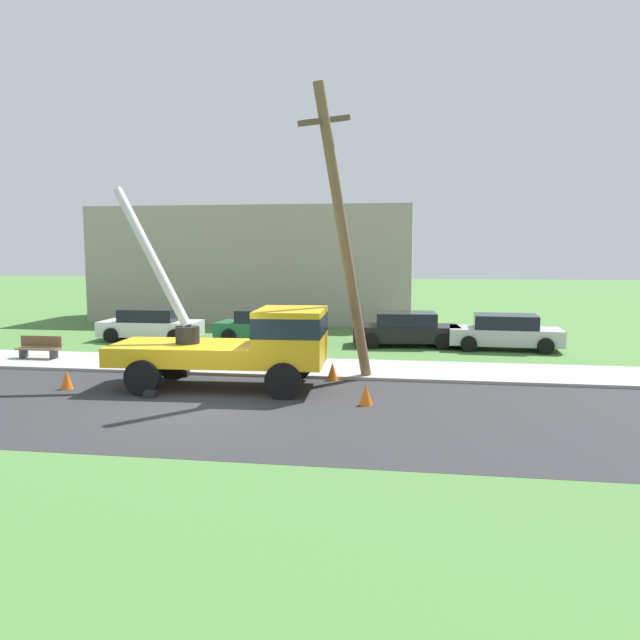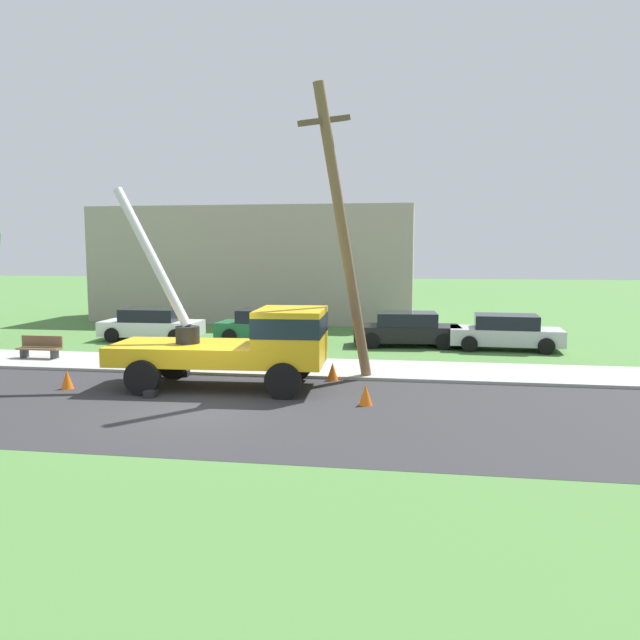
% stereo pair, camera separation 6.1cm
% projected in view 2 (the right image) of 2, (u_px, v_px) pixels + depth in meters
% --- Properties ---
extents(ground_plane, '(120.00, 120.00, 0.00)m').
position_uv_depth(ground_plane, '(291.00, 340.00, 27.88)').
color(ground_plane, '#477538').
extents(road_asphalt, '(80.00, 7.83, 0.01)m').
position_uv_depth(road_asphalt, '(197.00, 407.00, 16.11)').
color(road_asphalt, '#2B2B2D').
rests_on(road_asphalt, ground).
extents(sidewalk_strip, '(80.00, 3.18, 0.10)m').
position_uv_depth(sidewalk_strip, '(253.00, 366.00, 21.51)').
color(sidewalk_strip, '#9E9E99').
rests_on(sidewalk_strip, ground).
extents(utility_truck, '(6.87, 3.21, 5.98)m').
position_uv_depth(utility_truck, '(247.00, 341.00, 18.17)').
color(utility_truck, gold).
rests_on(utility_truck, ground).
extents(leaning_utility_pole, '(2.11, 2.08, 8.87)m').
position_uv_depth(leaning_utility_pole, '(343.00, 232.00, 18.68)').
color(leaning_utility_pole, brown).
rests_on(leaning_utility_pole, ground).
extents(traffic_cone_ahead, '(0.36, 0.36, 0.56)m').
position_uv_depth(traffic_cone_ahead, '(366.00, 395.00, 16.26)').
color(traffic_cone_ahead, orange).
rests_on(traffic_cone_ahead, ground).
extents(traffic_cone_behind, '(0.36, 0.36, 0.56)m').
position_uv_depth(traffic_cone_behind, '(67.00, 379.00, 18.18)').
color(traffic_cone_behind, orange).
rests_on(traffic_cone_behind, ground).
extents(traffic_cone_curbside, '(0.36, 0.36, 0.56)m').
position_uv_depth(traffic_cone_curbside, '(333.00, 371.00, 19.35)').
color(traffic_cone_curbside, orange).
rests_on(traffic_cone_curbside, ground).
extents(parked_sedan_white, '(4.43, 2.07, 1.42)m').
position_uv_depth(parked_sedan_white, '(152.00, 324.00, 27.85)').
color(parked_sedan_white, silver).
rests_on(parked_sedan_white, ground).
extents(parked_sedan_green, '(4.51, 2.22, 1.42)m').
position_uv_depth(parked_sedan_green, '(268.00, 326.00, 27.32)').
color(parked_sedan_green, '#1E6638').
rests_on(parked_sedan_green, ground).
extents(parked_sedan_black, '(4.53, 2.25, 1.42)m').
position_uv_depth(parked_sedan_black, '(406.00, 329.00, 26.18)').
color(parked_sedan_black, black).
rests_on(parked_sedan_black, ground).
extents(parked_sedan_silver, '(4.48, 2.16, 1.42)m').
position_uv_depth(parked_sedan_silver, '(506.00, 332.00, 25.24)').
color(parked_sedan_silver, '#B7B7BF').
rests_on(parked_sedan_silver, ground).
extents(park_bench, '(1.60, 0.45, 0.90)m').
position_uv_depth(park_bench, '(40.00, 348.00, 22.76)').
color(park_bench, brown).
rests_on(park_bench, ground).
extents(lowrise_building_backdrop, '(18.00, 6.00, 6.40)m').
position_uv_depth(lowrise_building_backdrop, '(257.00, 264.00, 36.24)').
color(lowrise_building_backdrop, '#A5998C').
rests_on(lowrise_building_backdrop, ground).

